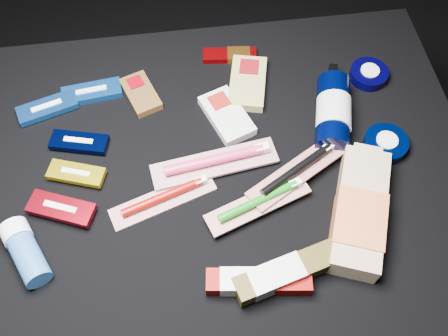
{
  "coord_description": "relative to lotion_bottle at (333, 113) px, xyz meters",
  "views": [
    {
      "loc": [
        -0.05,
        -0.45,
        1.21
      ],
      "look_at": [
        0.01,
        0.01,
        0.42
      ],
      "focal_mm": 40.0,
      "sensor_mm": 36.0,
      "label": 1
    }
  ],
  "objects": [
    {
      "name": "ground",
      "position": [
        -0.24,
        -0.1,
        -0.43
      ],
      "size": [
        3.0,
        3.0,
        0.0
      ],
      "primitive_type": "plane",
      "color": "black",
      "rests_on": "ground"
    },
    {
      "name": "cloth_table",
      "position": [
        -0.24,
        -0.1,
        -0.23
      ],
      "size": [
        0.98,
        0.78,
        0.4
      ],
      "primitive_type": "cube",
      "color": "black",
      "rests_on": "ground"
    },
    {
      "name": "luna_bar_0",
      "position": [
        -0.47,
        0.14,
        -0.03
      ],
      "size": [
        0.12,
        0.06,
        0.02
      ],
      "rotation": [
        0.0,
        0.0,
        0.11
      ],
      "color": "#1353B2",
      "rests_on": "cloth_table"
    },
    {
      "name": "luna_bar_1",
      "position": [
        -0.55,
        0.1,
        -0.02
      ],
      "size": [
        0.12,
        0.08,
        0.02
      ],
      "rotation": [
        0.0,
        0.0,
        0.3
      ],
      "color": "#144996",
      "rests_on": "cloth_table"
    },
    {
      "name": "luna_bar_2",
      "position": [
        -0.49,
        0.01,
        -0.02
      ],
      "size": [
        0.11,
        0.07,
        0.01
      ],
      "rotation": [
        0.0,
        0.0,
        -0.26
      ],
      "color": "black",
      "rests_on": "cloth_table"
    },
    {
      "name": "luna_bar_3",
      "position": [
        -0.49,
        -0.06,
        -0.02
      ],
      "size": [
        0.11,
        0.07,
        0.01
      ],
      "rotation": [
        0.0,
        0.0,
        -0.33
      ],
      "color": "yellow",
      "rests_on": "cloth_table"
    },
    {
      "name": "luna_bar_4",
      "position": [
        -0.52,
        -0.13,
        -0.02
      ],
      "size": [
        0.12,
        0.08,
        0.02
      ],
      "rotation": [
        0.0,
        0.0,
        -0.39
      ],
      "color": "maroon",
      "rests_on": "cloth_table"
    },
    {
      "name": "clif_bar_0",
      "position": [
        -0.37,
        0.12,
        -0.02
      ],
      "size": [
        0.09,
        0.11,
        0.02
      ],
      "rotation": [
        0.0,
        0.0,
        0.35
      ],
      "color": "#4F3316",
      "rests_on": "cloth_table"
    },
    {
      "name": "clif_bar_1",
      "position": [
        -0.2,
        0.04,
        -0.02
      ],
      "size": [
        0.11,
        0.14,
        0.02
      ],
      "rotation": [
        0.0,
        0.0,
        0.36
      ],
      "color": "silver",
      "rests_on": "cloth_table"
    },
    {
      "name": "clif_bar_2",
      "position": [
        -0.15,
        0.12,
        -0.02
      ],
      "size": [
        0.1,
        0.14,
        0.02
      ],
      "rotation": [
        0.0,
        0.0,
        -0.24
      ],
      "color": "#A09250",
      "rests_on": "cloth_table"
    },
    {
      "name": "power_bar",
      "position": [
        -0.17,
        0.2,
        -0.03
      ],
      "size": [
        0.12,
        0.05,
        0.01
      ],
      "rotation": [
        0.0,
        0.0,
        -0.11
      ],
      "color": "#820307",
      "rests_on": "cloth_table"
    },
    {
      "name": "lotion_bottle",
      "position": [
        0.0,
        0.0,
        0.0
      ],
      "size": [
        0.1,
        0.21,
        0.07
      ],
      "rotation": [
        0.0,
        0.0,
        -0.26
      ],
      "color": "black",
      "rests_on": "cloth_table"
    },
    {
      "name": "cream_tin_upper",
      "position": [
        0.11,
        0.1,
        -0.02
      ],
      "size": [
        0.08,
        0.08,
        0.02
      ],
      "rotation": [
        0.0,
        0.0,
        -0.25
      ],
      "color": "black",
      "rests_on": "cloth_table"
    },
    {
      "name": "cream_tin_lower",
      "position": [
        0.09,
        -0.07,
        -0.02
      ],
      "size": [
        0.08,
        0.08,
        0.03
      ],
      "rotation": [
        0.0,
        0.0,
        0.17
      ],
      "color": "black",
      "rests_on": "cloth_table"
    },
    {
      "name": "bodywash_bottle",
      "position": [
        -0.0,
        -0.21,
        -0.01
      ],
      "size": [
        0.16,
        0.25,
        0.05
      ],
      "rotation": [
        0.0,
        0.0,
        -0.37
      ],
      "color": "tan",
      "rests_on": "cloth_table"
    },
    {
      "name": "deodorant_stick",
      "position": [
        -0.57,
        -0.2,
        -0.01
      ],
      "size": [
        0.09,
        0.12,
        0.05
      ],
      "rotation": [
        0.0,
        0.0,
        0.46
      ],
      "color": "#275592",
      "rests_on": "cloth_table"
    },
    {
      "name": "toothbrush_pack_0",
      "position": [
        -0.34,
        -0.13,
        -0.02
      ],
      "size": [
        0.2,
        0.1,
        0.02
      ],
      "rotation": [
        0.0,
        0.0,
        0.32
      ],
      "color": "beige",
      "rests_on": "cloth_table"
    },
    {
      "name": "toothbrush_pack_1",
      "position": [
        -0.24,
        -0.07,
        -0.02
      ],
      "size": [
        0.24,
        0.09,
        0.03
      ],
      "rotation": [
        0.0,
        0.0,
        0.14
      ],
      "color": "beige",
      "rests_on": "cloth_table"
    },
    {
      "name": "toothbrush_pack_2",
      "position": [
        -0.17,
        -0.16,
        -0.01
      ],
      "size": [
        0.2,
        0.11,
        0.02
      ],
      "rotation": [
        0.0,
        0.0,
        0.34
      ],
      "color": "#B4ABA8",
      "rests_on": "cloth_table"
    },
    {
      "name": "toothbrush_pack_3",
      "position": [
        -0.09,
        -0.11,
        -0.0
      ],
      "size": [
        0.2,
        0.14,
        0.02
      ],
      "rotation": [
        0.0,
        0.0,
        0.52
      ],
      "color": "#A5A09A",
      "rests_on": "cloth_table"
    },
    {
      "name": "toothpaste_carton_red",
      "position": [
        -0.2,
        -0.3,
        -0.02
      ],
      "size": [
        0.17,
        0.06,
        0.03
      ],
      "rotation": [
        0.0,
        0.0,
        -0.13
      ],
      "color": "#700200",
      "rests_on": "cloth_table"
    },
    {
      "name": "toothpaste_carton_green",
      "position": [
        -0.15,
        -0.3,
        -0.01
      ],
      "size": [
        0.19,
        0.09,
        0.04
      ],
      "rotation": [
        0.0,
        0.0,
        0.26
      ],
      "color": "#382E0C",
      "rests_on": "cloth_table"
    }
  ]
}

